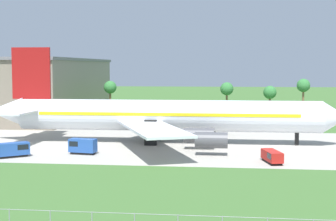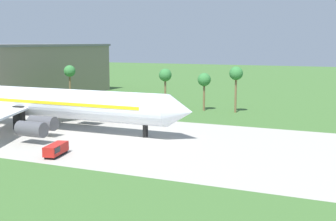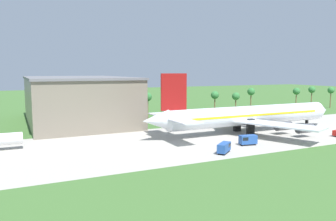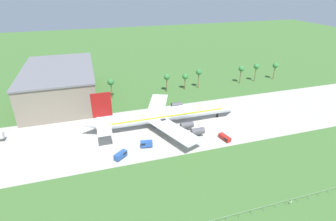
{
  "view_description": "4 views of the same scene",
  "coord_description": "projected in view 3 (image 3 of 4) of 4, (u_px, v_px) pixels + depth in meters",
  "views": [
    {
      "loc": [
        -11.56,
        -100.38,
        15.48
      ],
      "look_at": [
        -23.67,
        2.38,
        6.64
      ],
      "focal_mm": 55.0,
      "sensor_mm": 36.0,
      "label": 1
    },
    {
      "loc": [
        43.35,
        -77.56,
        18.46
      ],
      "look_at": [
        6.8,
        2.38,
        5.64
      ],
      "focal_mm": 50.0,
      "sensor_mm": 36.0,
      "label": 2
    },
    {
      "loc": [
        -94.41,
        -82.43,
        20.02
      ],
      "look_at": [
        -54.13,
        2.38,
        8.78
      ],
      "focal_mm": 35.0,
      "sensor_mm": 36.0,
      "label": 3
    },
    {
      "loc": [
        -54.93,
        -99.49,
        59.93
      ],
      "look_at": [
        -22.58,
        5.0,
        6.0
      ],
      "focal_mm": 28.0,
      "sensor_mm": 36.0,
      "label": 4
    }
  ],
  "objects": [
    {
      "name": "ground_plane",
      "position": [
        308.0,
        128.0,
        116.53
      ],
      "size": [
        600.0,
        600.0,
        0.0
      ],
      "primitive_type": "plane",
      "color": "#3D662D"
    },
    {
      "name": "taxiway_strip",
      "position": [
        308.0,
        128.0,
        116.53
      ],
      "size": [
        320.0,
        44.0,
        0.02
      ],
      "color": "#A8A399",
      "rests_on": "ground_plane"
    },
    {
      "name": "jet_airliner",
      "position": [
        248.0,
        116.0,
        107.36
      ],
      "size": [
        73.8,
        53.2,
        19.46
      ],
      "color": "silver",
      "rests_on": "ground_plane"
    },
    {
      "name": "fuel_truck",
      "position": [
        248.0,
        140.0,
        89.15
      ],
      "size": [
        5.01,
        2.72,
        2.75
      ],
      "color": "black",
      "rests_on": "ground_plane"
    },
    {
      "name": "catering_van",
      "position": [
        224.0,
        148.0,
        80.68
      ],
      "size": [
        5.45,
        4.9,
        2.51
      ],
      "color": "black",
      "rests_on": "ground_plane"
    },
    {
      "name": "terminal_building",
      "position": [
        77.0,
        100.0,
        129.22
      ],
      "size": [
        36.72,
        61.2,
        17.9
      ],
      "color": "slate",
      "rests_on": "ground_plane"
    },
    {
      "name": "palm_tree_row",
      "position": [
        261.0,
        93.0,
        159.04
      ],
      "size": [
        112.29,
        3.6,
        12.23
      ],
      "color": "brown",
      "rests_on": "ground_plane"
    }
  ]
}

